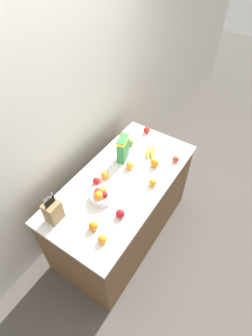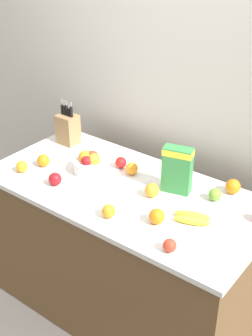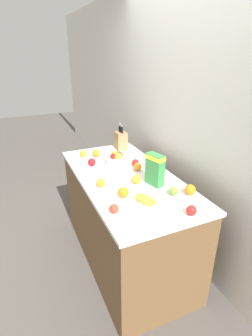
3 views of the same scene
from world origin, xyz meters
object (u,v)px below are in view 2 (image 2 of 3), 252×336
apple_middle (170,245)px  cereal_box (177,168)px  knife_block (68,129)px  orange_mid_left (132,169)px  orange_mid_right (233,186)px  orange_by_cereal (157,216)px  fruit_bowl (90,163)px  apple_front (55,179)px  orange_near_bowl (43,160)px  apple_by_knife_block (121,163)px  apple_leftmost (215,195)px  banana_bunch (192,218)px  orange_front_left (22,167)px  orange_front_right (152,190)px  orange_back_center (109,211)px

apple_middle → cereal_box: bearing=118.9°
knife_block → orange_mid_left: knife_block is taller
orange_mid_right → orange_by_cereal: 0.51m
cereal_box → fruit_bowl: cereal_box is taller
apple_front → orange_near_bowl: orange_near_bowl is taller
apple_by_knife_block → orange_mid_left: bearing=-12.4°
apple_front → apple_by_knife_block: size_ratio=1.08×
apple_middle → orange_near_bowl: (-1.04, 0.21, 0.01)m
cereal_box → apple_leftmost: (0.21, 0.05, -0.11)m
banana_bunch → apple_middle: bearing=-82.5°
orange_front_left → orange_mid_left: orange_mid_left is taller
fruit_bowl → apple_middle: 0.84m
fruit_bowl → orange_front_left: (-0.32, -0.25, -0.02)m
apple_by_knife_block → orange_mid_left: size_ratio=0.94×
orange_mid_right → fruit_bowl: bearing=-159.4°
knife_block → orange_front_right: 0.84m
apple_front → orange_mid_right: bearing=32.4°
orange_near_bowl → orange_front_right: bearing=9.6°
fruit_bowl → orange_front_left: size_ratio=2.85×
apple_middle → orange_front_left: bearing=175.7°
banana_bunch → orange_near_bowl: orange_near_bowl is taller
orange_back_center → orange_by_cereal: bearing=25.1°
knife_block → apple_leftmost: size_ratio=4.31×
banana_bunch → orange_back_center: 0.42m
fruit_bowl → banana_bunch: 0.74m
apple_leftmost → orange_mid_right: 0.13m
orange_mid_right → orange_back_center: 0.71m
cereal_box → apple_middle: size_ratio=4.11×
fruit_bowl → orange_front_right: bearing=-0.5°
apple_middle → orange_by_cereal: 0.22m
apple_middle → apple_leftmost: bearing=94.3°
fruit_bowl → orange_front_left: bearing=-141.6°
knife_block → cereal_box: knife_block is taller
apple_front → orange_by_cereal: bearing=4.0°
cereal_box → apple_middle: cereal_box is taller
banana_bunch → orange_back_center: orange_back_center is taller
orange_near_bowl → apple_front: bearing=-28.0°
apple_leftmost → orange_front_right: orange_front_right is taller
orange_mid_left → orange_back_center: 0.45m
apple_by_knife_block → orange_front_right: orange_front_right is taller
apple_leftmost → orange_mid_left: orange_mid_left is taller
apple_leftmost → orange_near_bowl: 1.04m
apple_front → orange_by_cereal: size_ratio=0.94×
orange_mid_left → orange_by_cereal: bearing=-38.9°
apple_middle → orange_near_bowl: 1.06m
orange_back_center → cereal_box: bearing=71.6°
apple_middle → apple_front: bearing=173.3°
knife_block → apple_by_knife_block: 0.49m
cereal_box → orange_front_right: size_ratio=3.35×
orange_near_bowl → orange_mid_right: bearing=21.8°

